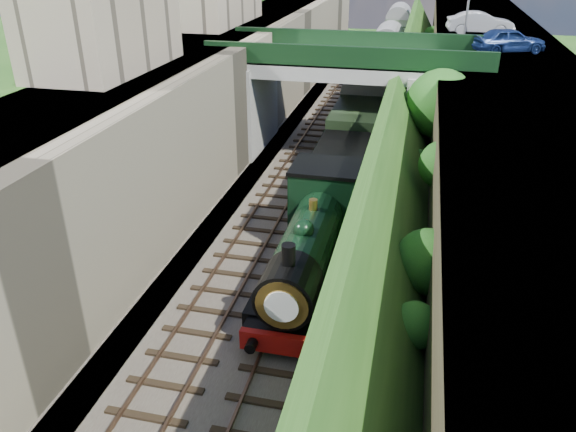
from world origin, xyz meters
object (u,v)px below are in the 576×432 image
object	(u,v)px
car_blue	(509,40)
car_silver	(480,23)
tree	(443,106)
road_bridge	(356,92)
tender	(340,179)
locomotive	(312,244)

from	to	relation	value
car_blue	car_silver	world-z (taller)	car_silver
tree	car_silver	distance (m)	14.98
tree	car_blue	size ratio (longest dim) A/B	1.55
car_silver	car_blue	bearing A→B (deg)	-176.24
road_bridge	tender	xyz separation A→B (m)	(0.26, -7.84, -2.46)
road_bridge	car_silver	xyz separation A→B (m)	(7.49, 10.40, 2.93)
road_bridge	tree	size ratio (longest dim) A/B	2.42
locomotive	tree	bearing A→B (deg)	66.86
car_silver	locomotive	size ratio (longest dim) A/B	0.45
tree	tender	xyz separation A→B (m)	(-4.71, -3.66, -3.03)
car_blue	tree	bearing A→B (deg)	131.81
car_blue	tender	xyz separation A→B (m)	(-8.39, -10.94, -5.36)
tree	tender	distance (m)	6.69
car_blue	locomotive	distance (m)	20.77
road_bridge	car_silver	distance (m)	13.15
road_bridge	tree	xyz separation A→B (m)	(4.97, -4.17, 0.57)
tree	car_silver	bearing A→B (deg)	80.20
tree	locomotive	distance (m)	12.30
car_silver	tender	bearing A→B (deg)	153.11
car_blue	car_silver	distance (m)	7.39
car_silver	road_bridge	bearing A→B (deg)	138.99
road_bridge	car_blue	distance (m)	9.63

